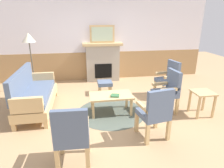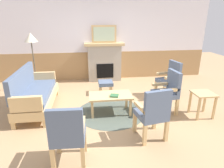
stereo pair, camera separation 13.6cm
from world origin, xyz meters
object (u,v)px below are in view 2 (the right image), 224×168
(footstool, at_px, (106,84))
(armchair_by_window_left, at_px, (170,78))
(armchair_front_center, at_px, (153,112))
(armchair_front_left, at_px, (68,133))
(fireplace, at_px, (104,62))
(floor_lamp_by_couch, at_px, (31,41))
(armchair_near_fireplace, at_px, (168,90))
(book_on_table, at_px, (114,96))
(couch, at_px, (35,94))
(side_table, at_px, (203,98))
(coffee_table, at_px, (110,97))
(framed_picture, at_px, (104,34))

(footstool, relative_size, armchair_by_window_left, 0.41)
(armchair_by_window_left, bearing_deg, footstool, 165.04)
(armchair_front_center, bearing_deg, armchair_front_left, -161.85)
(fireplace, xyz_separation_m, floor_lamp_by_couch, (-2.10, -0.67, 0.80))
(footstool, bearing_deg, armchair_near_fireplace, -45.96)
(fireplace, distance_m, book_on_table, 2.51)
(couch, height_order, footstool, couch)
(floor_lamp_by_couch, bearing_deg, armchair_front_left, -69.82)
(book_on_table, bearing_deg, fireplace, 89.74)
(fireplace, bearing_deg, armchair_near_fireplace, -64.74)
(armchair_front_center, bearing_deg, armchair_near_fireplace, 55.18)
(couch, distance_m, armchair_front_left, 2.16)
(armchair_by_window_left, xyz_separation_m, side_table, (0.27, -1.15, -0.10))
(coffee_table, distance_m, armchair_front_left, 1.77)
(side_table, bearing_deg, armchair_by_window_left, 103.26)
(floor_lamp_by_couch, bearing_deg, coffee_table, -40.64)
(framed_picture, bearing_deg, armchair_front_left, -102.68)
(armchair_front_center, bearing_deg, couch, 147.60)
(coffee_table, relative_size, footstool, 2.40)
(couch, height_order, armchair_front_center, same)
(armchair_front_center, height_order, side_table, armchair_front_center)
(footstool, xyz_separation_m, floor_lamp_by_couch, (-2.02, 0.54, 1.17))
(armchair_front_left, bearing_deg, armchair_by_window_left, 42.45)
(armchair_near_fireplace, bearing_deg, side_table, -21.86)
(framed_picture, xyz_separation_m, footstool, (-0.08, -1.22, -1.28))
(armchair_front_center, distance_m, side_table, 1.53)
(armchair_near_fireplace, distance_m, armchair_front_left, 2.53)
(armchair_front_left, bearing_deg, fireplace, 77.32)
(coffee_table, bearing_deg, side_table, -11.85)
(book_on_table, relative_size, armchair_front_center, 0.18)
(book_on_table, height_order, footstool, book_on_table)
(armchair_by_window_left, xyz_separation_m, floor_lamp_by_couch, (-3.72, 1.00, 0.91))
(book_on_table, height_order, armchair_near_fireplace, armchair_near_fireplace)
(fireplace, distance_m, coffee_table, 2.42)
(armchair_near_fireplace, bearing_deg, armchair_front_center, -124.82)
(fireplace, xyz_separation_m, footstool, (-0.08, -1.21, -0.37))
(side_table, bearing_deg, armchair_front_center, -153.26)
(side_table, relative_size, floor_lamp_by_couch, 0.33)
(fireplace, relative_size, footstool, 3.25)
(armchair_front_center, height_order, floor_lamp_by_couch, floor_lamp_by_couch)
(fireplace, relative_size, coffee_table, 1.35)
(floor_lamp_by_couch, bearing_deg, footstool, -15.05)
(book_on_table, relative_size, armchair_front_left, 0.18)
(book_on_table, distance_m, side_table, 1.93)
(framed_picture, bearing_deg, fireplace, -90.00)
(framed_picture, relative_size, floor_lamp_by_couch, 0.48)
(couch, xyz_separation_m, armchair_front_left, (0.92, -1.95, 0.14))
(coffee_table, height_order, armchair_near_fireplace, armchair_near_fireplace)
(armchair_front_left, distance_m, armchair_front_center, 1.49)
(floor_lamp_by_couch, bearing_deg, armchair_front_center, -47.09)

